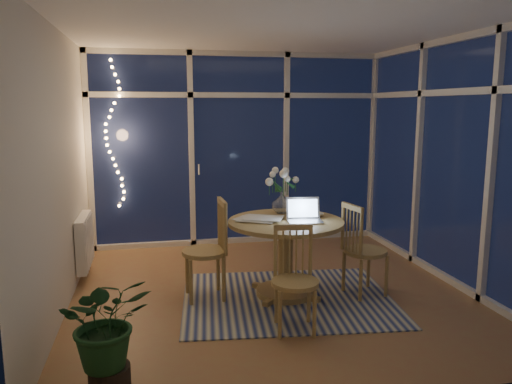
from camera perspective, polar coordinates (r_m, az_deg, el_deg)
The scene contains 25 objects.
floor at distance 5.23m, azimuth 1.97°, elevation -11.33°, with size 4.00×4.00×0.00m, color #9B6443.
ceiling at distance 4.93m, azimuth 2.15°, elevation 18.15°, with size 4.00×4.00×0.00m, color white.
wall_back at distance 6.86m, azimuth -1.97°, elevation 4.91°, with size 4.00×0.04×2.60m, color silver.
wall_front at distance 3.03m, azimuth 11.16°, elevation -1.47°, with size 4.00×0.04×2.60m, color silver.
wall_left at distance 4.84m, azimuth -21.61°, elevation 2.19°, with size 0.04×4.00×2.60m, color silver.
wall_right at distance 5.73m, azimuth 21.90°, elevation 3.24°, with size 0.04×4.00×2.60m, color silver.
window_wall_back at distance 6.82m, azimuth -1.91°, elevation 4.88°, with size 4.00×0.10×2.60m, color silver.
window_wall_right at distance 5.71m, azimuth 21.57°, elevation 3.24°, with size 0.10×4.00×2.60m, color silver.
radiator at distance 5.88m, azimuth -19.03°, elevation -5.38°, with size 0.10×0.70×0.58m, color white.
fairy_lights at distance 6.64m, azimuth -16.05°, elevation 6.32°, with size 0.24×0.10×1.85m, color #FFB866, non-canonical shape.
garden_patio at distance 10.07m, azimuth -2.06°, elevation -1.35°, with size 12.00×6.00×0.10m, color black.
garden_fence at distance 10.35m, azimuth -5.30°, elevation 4.29°, with size 11.00×0.08×1.80m, color #392215.
neighbour_roof at distance 13.32m, azimuth -5.60°, elevation 11.10°, with size 7.00×3.00×2.20m, color #363841.
garden_shrubs at distance 8.27m, azimuth -9.08°, elevation -0.32°, with size 0.90×0.90×0.90m, color #163318.
rug at distance 5.05m, azimuth 3.65°, elevation -12.05°, with size 2.04×1.64×0.01m, color beige.
dining_table at distance 5.01m, azimuth 3.39°, elevation -7.58°, with size 1.14×1.14×0.78m, color olive.
chair_left at distance 4.93m, azimuth -5.90°, elevation -6.54°, with size 0.47×0.47×1.00m, color olive.
chair_right at distance 5.12m, azimuth 12.42°, elevation -6.37°, with size 0.44×0.44×0.96m, color olive.
chair_front at distance 4.24m, azimuth 4.51°, elevation -9.99°, with size 0.42×0.42×0.90m, color olive.
laptop at distance 4.82m, azimuth 5.63°, elevation -2.04°, with size 0.33×0.28×0.24m, color silver, non-canonical shape.
flower_vase at distance 5.22m, azimuth 2.99°, elevation -1.29°, with size 0.20×0.20×0.21m, color white.
bowl at distance 5.11m, azimuth 6.94°, elevation -2.57°, with size 0.15×0.15×0.04m, color silver.
newspapers at distance 4.92m, azimuth 0.40°, elevation -3.05°, with size 0.37×0.28×0.02m, color silver.
phone at distance 4.79m, azimuth 5.25°, elevation -3.53°, with size 0.10×0.05×0.01m, color black.
potted_plant at distance 3.58m, azimuth -16.63°, elevation -15.44°, with size 0.54×0.47×0.76m, color #194722.
Camera 1 is at (-1.17, -4.73, 1.88)m, focal length 35.00 mm.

